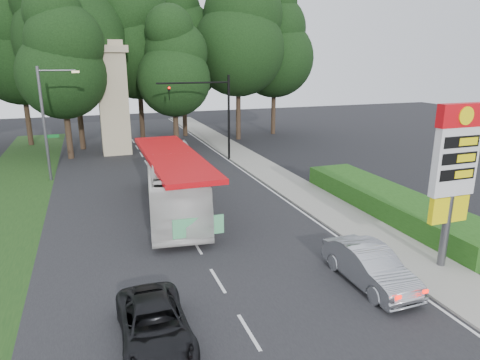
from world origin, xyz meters
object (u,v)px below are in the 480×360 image
object	(u,v)px
gas_station_pylon	(455,165)
streetlight_signs	(47,119)
sedan_silver	(370,266)
traffic_signal_mast	(214,106)
suv_charcoal	(154,325)
monument	(113,98)
transit_bus	(173,183)

from	to	relation	value
gas_station_pylon	streetlight_signs	size ratio (longest dim) A/B	0.86
sedan_silver	traffic_signal_mast	bearing A→B (deg)	89.01
suv_charcoal	traffic_signal_mast	bearing A→B (deg)	69.78
sedan_silver	streetlight_signs	bearing A→B (deg)	121.27
gas_station_pylon	suv_charcoal	xyz separation A→B (m)	(-12.10, -1.00, -3.82)
gas_station_pylon	traffic_signal_mast	distance (m)	22.29
gas_station_pylon	suv_charcoal	size ratio (longest dim) A/B	1.52
monument	suv_charcoal	bearing A→B (deg)	-91.78
traffic_signal_mast	monument	bearing A→B (deg)	142.00
gas_station_pylon	transit_bus	xyz separation A→B (m)	(-9.20, 10.77, -2.79)
sedan_silver	monument	bearing A→B (deg)	104.40
transit_bus	suv_charcoal	distance (m)	12.16
gas_station_pylon	traffic_signal_mast	world-z (taller)	traffic_signal_mast
gas_station_pylon	monument	size ratio (longest dim) A/B	0.68
transit_bus	suv_charcoal	xyz separation A→B (m)	(-2.90, -11.77, -1.03)
gas_station_pylon	streetlight_signs	world-z (taller)	streetlight_signs
monument	suv_charcoal	world-z (taller)	monument
traffic_signal_mast	monument	size ratio (longest dim) A/B	0.72
streetlight_signs	sedan_silver	xyz separation A→B (m)	(12.49, -20.15, -3.68)
transit_bus	streetlight_signs	bearing A→B (deg)	134.03
streetlight_signs	sedan_silver	bearing A→B (deg)	-58.21
monument	transit_bus	world-z (taller)	monument
monument	transit_bus	size ratio (longest dim) A/B	0.85
sedan_silver	suv_charcoal	world-z (taller)	sedan_silver
streetlight_signs	monument	size ratio (longest dim) A/B	0.80
traffic_signal_mast	monument	world-z (taller)	monument
suv_charcoal	sedan_silver	bearing A→B (deg)	6.13
streetlight_signs	sedan_silver	size ratio (longest dim) A/B	1.75
streetlight_signs	transit_bus	bearing A→B (deg)	-52.94
monument	suv_charcoal	xyz separation A→B (m)	(-0.90, -29.00, -4.48)
transit_bus	suv_charcoal	size ratio (longest dim) A/B	2.64
traffic_signal_mast	sedan_silver	size ratio (longest dim) A/B	1.57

